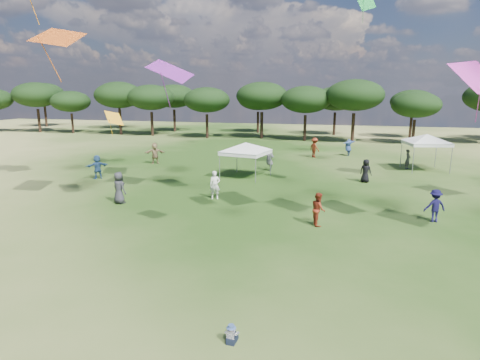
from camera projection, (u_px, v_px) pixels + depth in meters
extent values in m
cylinder|color=black|center=(39.00, 121.00, 60.94)|extent=(0.40, 0.40, 3.51)
ellipsoid|color=black|center=(36.00, 95.00, 60.10)|extent=(6.82, 6.82, 3.68)
cylinder|color=black|center=(73.00, 123.00, 59.55)|extent=(0.33, 0.33, 2.92)
ellipsoid|color=black|center=(71.00, 101.00, 58.86)|extent=(5.67, 5.67, 3.06)
cylinder|color=black|center=(120.00, 122.00, 57.72)|extent=(0.40, 0.40, 3.49)
ellipsoid|color=black|center=(119.00, 95.00, 56.88)|extent=(6.79, 6.79, 3.66)
cylinder|color=black|center=(152.00, 124.00, 56.20)|extent=(0.38, 0.38, 3.32)
ellipsoid|color=black|center=(151.00, 97.00, 55.40)|extent=(6.44, 6.44, 3.47)
cylinder|color=black|center=(207.00, 126.00, 53.46)|extent=(0.36, 0.36, 3.14)
ellipsoid|color=black|center=(207.00, 100.00, 52.70)|extent=(6.11, 6.11, 3.29)
cylinder|color=black|center=(262.00, 125.00, 53.08)|extent=(0.40, 0.40, 3.46)
ellipsoid|color=black|center=(262.00, 96.00, 52.25)|extent=(6.73, 6.73, 3.63)
cylinder|color=black|center=(305.00, 128.00, 50.56)|extent=(0.37, 0.37, 3.21)
ellipsoid|color=black|center=(306.00, 100.00, 49.79)|extent=(6.24, 6.24, 3.36)
cylinder|color=black|center=(353.00, 128.00, 48.64)|extent=(0.41, 0.41, 3.56)
ellipsoid|color=black|center=(355.00, 95.00, 47.79)|extent=(6.91, 6.91, 3.73)
cylinder|color=black|center=(413.00, 132.00, 47.31)|extent=(0.33, 0.33, 2.88)
ellipsoid|color=black|center=(416.00, 105.00, 46.62)|extent=(5.60, 5.60, 3.02)
cylinder|color=black|center=(46.00, 116.00, 70.66)|extent=(0.41, 0.41, 3.56)
ellipsoid|color=black|center=(43.00, 94.00, 69.81)|extent=(6.92, 6.92, 3.73)
cylinder|color=black|center=(120.00, 118.00, 66.75)|extent=(0.41, 0.41, 3.62)
ellipsoid|color=black|center=(118.00, 93.00, 65.89)|extent=(7.03, 7.03, 3.79)
cylinder|color=black|center=(175.00, 121.00, 62.25)|extent=(0.39, 0.39, 3.37)
ellipsoid|color=black|center=(174.00, 96.00, 61.44)|extent=(6.54, 6.54, 3.53)
cylinder|color=black|center=(258.00, 122.00, 60.73)|extent=(0.36, 0.36, 3.11)
ellipsoid|color=black|center=(258.00, 99.00, 59.99)|extent=(6.05, 6.05, 3.26)
cylinder|color=black|center=(334.00, 124.00, 57.16)|extent=(0.37, 0.37, 3.20)
ellipsoid|color=black|center=(336.00, 99.00, 56.40)|extent=(6.21, 6.21, 3.35)
cylinder|color=black|center=(411.00, 127.00, 53.59)|extent=(0.34, 0.34, 2.99)
ellipsoid|color=black|center=(413.00, 102.00, 52.88)|extent=(5.81, 5.81, 3.13)
cylinder|color=gray|center=(220.00, 166.00, 28.53)|extent=(0.06, 0.06, 1.88)
cylinder|color=gray|center=(256.00, 169.00, 27.34)|extent=(0.06, 0.06, 1.88)
cylinder|color=gray|center=(237.00, 160.00, 30.99)|extent=(0.06, 0.06, 1.88)
cylinder|color=gray|center=(271.00, 163.00, 29.80)|extent=(0.06, 0.06, 1.88)
cube|color=white|center=(246.00, 152.00, 28.97)|extent=(3.47, 3.47, 0.25)
pyramid|color=white|center=(246.00, 142.00, 28.81)|extent=(5.92, 5.92, 0.60)
cylinder|color=gray|center=(413.00, 159.00, 30.40)|extent=(0.06, 0.06, 2.21)
cylinder|color=gray|center=(451.00, 160.00, 30.23)|extent=(0.06, 0.06, 2.21)
cylinder|color=gray|center=(401.00, 154.00, 33.12)|extent=(0.06, 0.06, 2.21)
cylinder|color=gray|center=(436.00, 154.00, 32.95)|extent=(0.06, 0.06, 2.21)
cube|color=white|center=(426.00, 143.00, 31.45)|extent=(3.47, 3.47, 0.25)
pyramid|color=white|center=(427.00, 134.00, 31.29)|extent=(5.91, 5.91, 0.60)
cube|color=black|center=(231.00, 340.00, 10.01)|extent=(0.23, 0.23, 0.17)
cube|color=black|center=(231.00, 338.00, 10.19)|extent=(0.09, 0.20, 0.09)
cube|color=black|center=(236.00, 339.00, 10.15)|extent=(0.09, 0.20, 0.09)
cube|color=white|center=(231.00, 334.00, 9.98)|extent=(0.21, 0.16, 0.22)
cylinder|color=white|center=(227.00, 332.00, 10.07)|extent=(0.08, 0.21, 0.13)
cylinder|color=white|center=(237.00, 334.00, 9.99)|extent=(0.08, 0.21, 0.13)
sphere|color=#E0B293|center=(231.00, 329.00, 9.94)|extent=(0.15, 0.15, 0.15)
cone|color=#4B6DB0|center=(231.00, 327.00, 9.94)|extent=(0.24, 0.24, 0.02)
cylinder|color=#4B6DB0|center=(231.00, 326.00, 9.93)|extent=(0.16, 0.16, 0.06)
imported|color=olive|center=(155.00, 153.00, 34.65)|extent=(1.78, 1.24, 1.85)
imported|color=#2E2D33|center=(408.00, 159.00, 32.27)|extent=(0.61, 0.70, 1.61)
imported|color=navy|center=(348.00, 147.00, 38.85)|extent=(1.59, 2.04, 1.68)
imported|color=silver|center=(215.00, 185.00, 23.31)|extent=(0.70, 0.56, 1.65)
imported|color=#4C4C51|center=(270.00, 161.00, 31.61)|extent=(1.24, 2.03, 1.60)
imported|color=maroon|center=(315.00, 148.00, 37.95)|extent=(1.34, 1.35, 1.87)
imported|color=#2B2A2F|center=(119.00, 188.00, 22.35)|extent=(1.02, 0.85, 1.79)
imported|color=navy|center=(97.00, 167.00, 28.71)|extent=(1.43, 1.55, 1.73)
imported|color=black|center=(366.00, 171.00, 27.55)|extent=(0.93, 0.80, 1.62)
imported|color=#1B164E|center=(435.00, 206.00, 19.19)|extent=(1.17, 0.89, 1.60)
imported|color=maroon|center=(318.00, 209.00, 18.72)|extent=(0.78, 0.90, 1.57)
plane|color=#F4A219|center=(114.00, 118.00, 33.01)|extent=(1.95, 2.30, 1.31)
plane|color=#C731A7|center=(477.00, 77.00, 15.92)|extent=(2.62, 2.32, 1.41)
plane|color=#C85217|center=(59.00, 37.00, 19.21)|extent=(2.69, 2.74, 1.25)
plane|color=#78228A|center=(170.00, 71.00, 22.06)|extent=(2.18, 2.32, 1.57)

